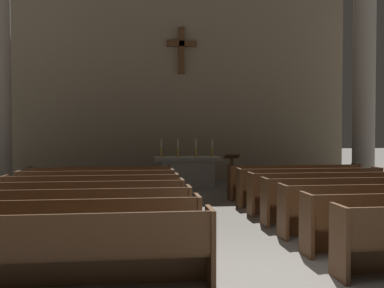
{
  "coord_description": "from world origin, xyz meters",
  "views": [
    {
      "loc": [
        -1.74,
        -5.51,
        1.89
      ],
      "look_at": [
        0.0,
        8.3,
        1.47
      ],
      "focal_mm": 43.23,
      "sensor_mm": 36.0,
      "label": 1
    }
  ],
  "objects_px": {
    "pew_left_row_4": "(87,205)",
    "pew_left_row_6": "(97,190)",
    "pew_left_row_5": "(92,197)",
    "candlestick_outer_left": "(161,151)",
    "pew_left_row_2": "(71,231)",
    "pew_left_row_1": "(58,252)",
    "pew_left_row_3": "(80,216)",
    "candlestick_inner_left": "(178,151)",
    "pew_left_row_7": "(100,185)",
    "column_right_second": "(364,77)",
    "altar": "(187,171)",
    "pew_right_row_4": "(351,200)",
    "pew_right_row_7": "(294,182)",
    "candlestick_outer_right": "(212,151)",
    "pew_right_row_5": "(328,193)",
    "pew_right_row_6": "(310,187)",
    "pew_right_row_3": "(381,209)",
    "lectern": "(232,174)",
    "candlestick_inner_right": "(196,151)"
  },
  "relations": [
    {
      "from": "pew_right_row_4",
      "to": "altar",
      "type": "relative_size",
      "value": 1.66
    },
    {
      "from": "pew_left_row_7",
      "to": "pew_right_row_4",
      "type": "relative_size",
      "value": 1.0
    },
    {
      "from": "pew_right_row_6",
      "to": "altar",
      "type": "relative_size",
      "value": 1.66
    },
    {
      "from": "pew_left_row_1",
      "to": "candlestick_outer_right",
      "type": "distance_m",
      "value": 10.31
    },
    {
      "from": "pew_left_row_1",
      "to": "pew_left_row_5",
      "type": "xyz_separation_m",
      "value": [
        0.0,
        4.45,
        0.0
      ]
    },
    {
      "from": "pew_right_row_4",
      "to": "candlestick_outer_left",
      "type": "relative_size",
      "value": 6.35
    },
    {
      "from": "pew_right_row_5",
      "to": "lectern",
      "type": "xyz_separation_m",
      "value": [
        -1.36,
        4.03,
        0.07
      ]
    },
    {
      "from": "pew_left_row_4",
      "to": "pew_right_row_5",
      "type": "bearing_deg",
      "value": 11.99
    },
    {
      "from": "pew_right_row_5",
      "to": "candlestick_outer_right",
      "type": "distance_m",
      "value": 5.57
    },
    {
      "from": "altar",
      "to": "candlestick_inner_right",
      "type": "height_order",
      "value": "candlestick_inner_right"
    },
    {
      "from": "pew_left_row_3",
      "to": "pew_left_row_5",
      "type": "distance_m",
      "value": 2.22
    },
    {
      "from": "pew_right_row_6",
      "to": "candlestick_inner_left",
      "type": "relative_size",
      "value": 6.35
    },
    {
      "from": "pew_left_row_7",
      "to": "pew_left_row_4",
      "type": "bearing_deg",
      "value": -90.0
    },
    {
      "from": "pew_right_row_4",
      "to": "pew_right_row_7",
      "type": "xyz_separation_m",
      "value": [
        0.0,
        3.34,
        0.0
      ]
    },
    {
      "from": "pew_left_row_4",
      "to": "pew_left_row_6",
      "type": "distance_m",
      "value": 2.22
    },
    {
      "from": "pew_left_row_5",
      "to": "candlestick_inner_left",
      "type": "bearing_deg",
      "value": 66.13
    },
    {
      "from": "lectern",
      "to": "pew_right_row_6",
      "type": "bearing_deg",
      "value": -64.99
    },
    {
      "from": "column_right_second",
      "to": "altar",
      "type": "bearing_deg",
      "value": 170.76
    },
    {
      "from": "altar",
      "to": "candlestick_outer_left",
      "type": "distance_m",
      "value": 1.07
    },
    {
      "from": "candlestick_outer_left",
      "to": "pew_left_row_4",
      "type": "bearing_deg",
      "value": -105.56
    },
    {
      "from": "pew_left_row_7",
      "to": "pew_right_row_7",
      "type": "bearing_deg",
      "value": 0.0
    },
    {
      "from": "pew_left_row_2",
      "to": "pew_left_row_6",
      "type": "relative_size",
      "value": 1.0
    },
    {
      "from": "pew_left_row_5",
      "to": "candlestick_outer_left",
      "type": "height_order",
      "value": "candlestick_outer_left"
    },
    {
      "from": "pew_left_row_3",
      "to": "pew_left_row_5",
      "type": "bearing_deg",
      "value": 90.0
    },
    {
      "from": "candlestick_inner_left",
      "to": "pew_right_row_5",
      "type": "bearing_deg",
      "value": -60.87
    },
    {
      "from": "pew_left_row_2",
      "to": "pew_left_row_3",
      "type": "xyz_separation_m",
      "value": [
        0.0,
        1.11,
        0.0
      ]
    },
    {
      "from": "pew_left_row_4",
      "to": "pew_right_row_3",
      "type": "xyz_separation_m",
      "value": [
        5.23,
        -1.11,
        0.0
      ]
    },
    {
      "from": "pew_left_row_3",
      "to": "altar",
      "type": "height_order",
      "value": "altar"
    },
    {
      "from": "pew_right_row_3",
      "to": "altar",
      "type": "xyz_separation_m",
      "value": [
        -2.62,
        7.46,
        0.06
      ]
    },
    {
      "from": "pew_right_row_4",
      "to": "pew_right_row_6",
      "type": "height_order",
      "value": "same"
    },
    {
      "from": "pew_right_row_5",
      "to": "pew_right_row_6",
      "type": "distance_m",
      "value": 1.11
    },
    {
      "from": "pew_left_row_6",
      "to": "lectern",
      "type": "bearing_deg",
      "value": 37.06
    },
    {
      "from": "candlestick_outer_right",
      "to": "pew_left_row_6",
      "type": "bearing_deg",
      "value": -130.06
    },
    {
      "from": "pew_left_row_1",
      "to": "lectern",
      "type": "relative_size",
      "value": 3.16
    },
    {
      "from": "pew_left_row_7",
      "to": "pew_left_row_6",
      "type": "bearing_deg",
      "value": -90.0
    },
    {
      "from": "pew_left_row_7",
      "to": "column_right_second",
      "type": "bearing_deg",
      "value": 14.09
    },
    {
      "from": "pew_left_row_6",
      "to": "altar",
      "type": "relative_size",
      "value": 1.66
    },
    {
      "from": "altar",
      "to": "lectern",
      "type": "bearing_deg",
      "value": -43.76
    },
    {
      "from": "candlestick_inner_right",
      "to": "lectern",
      "type": "relative_size",
      "value": 0.5
    },
    {
      "from": "pew_right_row_3",
      "to": "pew_left_row_4",
      "type": "bearing_deg",
      "value": 168.01
    },
    {
      "from": "pew_left_row_2",
      "to": "column_right_second",
      "type": "height_order",
      "value": "column_right_second"
    },
    {
      "from": "altar",
      "to": "candlestick_inner_right",
      "type": "bearing_deg",
      "value": 0.0
    },
    {
      "from": "pew_right_row_4",
      "to": "candlestick_inner_right",
      "type": "bearing_deg",
      "value": 110.06
    },
    {
      "from": "pew_left_row_2",
      "to": "pew_left_row_1",
      "type": "bearing_deg",
      "value": -90.0
    },
    {
      "from": "pew_right_row_5",
      "to": "altar",
      "type": "relative_size",
      "value": 1.66
    },
    {
      "from": "pew_left_row_4",
      "to": "candlestick_outer_right",
      "type": "xyz_separation_m",
      "value": [
        3.47,
        6.35,
        0.71
      ]
    },
    {
      "from": "pew_right_row_5",
      "to": "candlestick_outer_right",
      "type": "relative_size",
      "value": 6.35
    },
    {
      "from": "pew_right_row_6",
      "to": "candlestick_inner_right",
      "type": "relative_size",
      "value": 6.35
    },
    {
      "from": "pew_left_row_3",
      "to": "pew_right_row_4",
      "type": "xyz_separation_m",
      "value": [
        5.23,
        1.11,
        0.0
      ]
    },
    {
      "from": "altar",
      "to": "candlestick_outer_left",
      "type": "height_order",
      "value": "candlestick_outer_left"
    }
  ]
}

